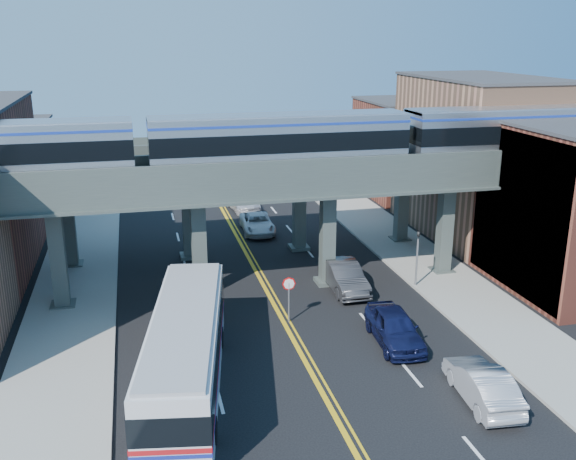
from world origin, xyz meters
name	(u,v)px	position (x,y,z in m)	size (l,w,h in m)	color
ground	(297,347)	(0.00, 0.00, 0.00)	(120.00, 120.00, 0.00)	black
sidewalk_west	(75,292)	(-11.50, 10.00, 0.08)	(5.00, 70.00, 0.16)	gray
sidewalk_east	(422,262)	(11.50, 10.00, 0.08)	(5.00, 70.00, 0.16)	gray
building_west_c	(0,172)	(-18.50, 29.00, 4.00)	(8.00, 10.00, 8.00)	#9B6D50
building_east_a	(575,209)	(18.50, 4.00, 5.00)	(8.00, 10.00, 10.00)	brown
building_east_b	(476,158)	(18.50, 16.00, 6.00)	(8.00, 14.00, 12.00)	#9B6D50
building_east_c	(407,149)	(18.50, 29.00, 4.50)	(8.00, 10.00, 9.00)	brown
mural_panel	(517,218)	(14.55, 4.00, 4.75)	(0.10, 9.50, 9.50)	#28ACB0
elevated_viaduct_near	(264,188)	(0.00, 8.00, 6.47)	(52.00, 3.60, 7.40)	#47524E
elevated_viaduct_far	(244,165)	(0.00, 15.00, 6.47)	(52.00, 3.60, 7.40)	#47524E
transit_train	(280,140)	(0.95, 8.00, 9.25)	(46.83, 2.94, 3.42)	black
stop_sign	(289,292)	(0.30, 3.00, 1.76)	(0.76, 0.09, 2.63)	slate
traffic_signal	(417,253)	(9.20, 6.00, 2.30)	(0.15, 0.18, 4.10)	slate
transit_bus	(186,352)	(-5.75, -2.58, 1.75)	(5.14, 13.56, 3.41)	silver
car_lane_a	(395,327)	(4.95, -0.74, 0.88)	(2.08, 5.17, 1.76)	#0F1337
car_lane_b	(344,276)	(4.70, 6.69, 0.88)	(1.87, 5.36, 1.77)	#2A2A2C
car_lane_c	(257,223)	(1.80, 19.86, 0.72)	(2.40, 5.21, 1.45)	silver
car_lane_d	(243,202)	(1.80, 26.76, 0.77)	(2.17, 5.34, 1.55)	#B7B7BC
car_parked_curb	(482,384)	(6.50, -6.71, 0.82)	(1.73, 4.95, 1.63)	#A9A9AE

